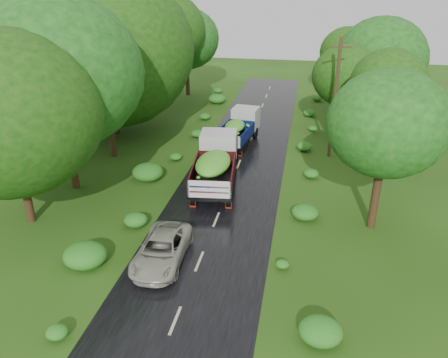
% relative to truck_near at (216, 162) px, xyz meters
% --- Properties ---
extents(ground, '(120.00, 120.00, 0.00)m').
position_rel_truck_near_xyz_m(ground, '(0.91, -12.33, -1.64)').
color(ground, '#1E3E0D').
rests_on(ground, ground).
extents(road, '(6.50, 80.00, 0.02)m').
position_rel_truck_near_xyz_m(road, '(0.91, -7.33, -1.63)').
color(road, black).
rests_on(road, ground).
extents(road_lines, '(0.12, 69.60, 0.00)m').
position_rel_truck_near_xyz_m(road_lines, '(0.91, -6.33, -1.62)').
color(road_lines, '#BFB78C').
rests_on(road_lines, road).
extents(truck_near, '(3.14, 7.11, 2.90)m').
position_rel_truck_near_xyz_m(truck_near, '(0.00, 0.00, 0.00)').
color(truck_near, black).
rests_on(truck_near, ground).
extents(truck_far, '(2.89, 6.16, 2.49)m').
position_rel_truck_near_xyz_m(truck_far, '(0.27, 7.95, -0.23)').
color(truck_far, black).
rests_on(truck_far, ground).
extents(car, '(2.28, 4.68, 1.28)m').
position_rel_truck_near_xyz_m(car, '(-0.81, -8.63, -0.98)').
color(car, '#A7A495').
rests_on(car, road).
extents(utility_pole, '(1.51, 0.29, 8.60)m').
position_rel_truck_near_xyz_m(utility_pole, '(7.34, 6.53, 2.79)').
color(utility_pole, '#382616').
rests_on(utility_pole, ground).
extents(trees_left, '(7.07, 33.05, 9.35)m').
position_rel_truck_near_xyz_m(trees_left, '(-9.32, 7.49, 5.05)').
color(trees_left, black).
rests_on(trees_left, ground).
extents(trees_right, '(7.14, 30.98, 7.65)m').
position_rel_truck_near_xyz_m(trees_right, '(10.03, 11.60, 3.83)').
color(trees_right, black).
rests_on(trees_right, ground).
extents(shrubs, '(11.90, 44.00, 0.70)m').
position_rel_truck_near_xyz_m(shrubs, '(0.91, 1.67, -1.29)').
color(shrubs, '#296919').
rests_on(shrubs, ground).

